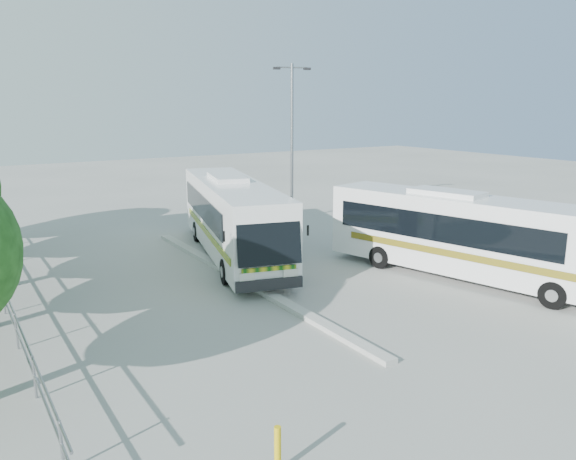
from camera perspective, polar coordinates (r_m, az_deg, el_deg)
ground at (r=20.16m, az=3.80°, el=-5.63°), size 100.00×100.00×0.00m
kerb_divider at (r=20.61m, az=-4.70°, el=-5.02°), size 0.40×16.00×0.15m
coach_main at (r=23.56m, az=-5.63°, el=1.39°), size 5.07×11.62×3.17m
coach_adjacent at (r=21.46m, az=17.77°, el=-0.47°), size 4.84×11.15×3.04m
lamppost at (r=30.56m, az=0.40°, el=9.52°), size 2.03×0.70×8.40m
bollard at (r=10.50m, az=-1.06°, el=-21.40°), size 0.15×0.15×0.88m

